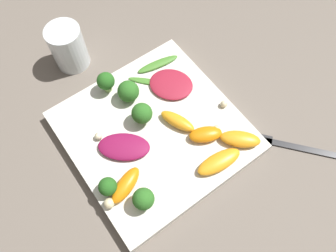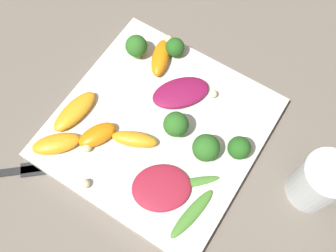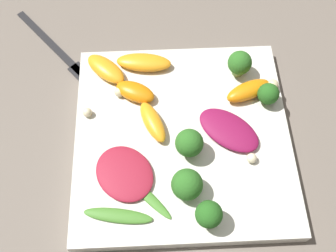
{
  "view_description": "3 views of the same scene",
  "coord_description": "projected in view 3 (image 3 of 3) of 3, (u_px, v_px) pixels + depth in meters",
  "views": [
    {
      "loc": [
        -0.13,
        -0.21,
        0.54
      ],
      "look_at": [
        0.02,
        -0.02,
        0.04
      ],
      "focal_mm": 35.0,
      "sensor_mm": 36.0,
      "label": 1
    },
    {
      "loc": [
        0.19,
        0.14,
        0.55
      ],
      "look_at": [
        0.0,
        0.02,
        0.05
      ],
      "focal_mm": 42.0,
      "sensor_mm": 36.0,
      "label": 2
    },
    {
      "loc": [
        0.03,
        0.24,
        0.49
      ],
      "look_at": [
        0.02,
        -0.0,
        0.04
      ],
      "focal_mm": 42.0,
      "sensor_mm": 36.0,
      "label": 3
    }
  ],
  "objects": [
    {
      "name": "ground_plane",
      "position": [
        182.0,
        141.0,
        0.55
      ],
      "size": [
        2.4,
        2.4,
        0.0
      ],
      "primitive_type": "plane",
      "color": "#6B6056"
    },
    {
      "name": "broccoli_floret_4",
      "position": [
        240.0,
        63.0,
        0.55
      ],
      "size": [
        0.03,
        0.03,
        0.04
      ],
      "color": "#7A9E51",
      "rests_on": "plate"
    },
    {
      "name": "macadamia_nut_3",
      "position": [
        273.0,
        85.0,
        0.55
      ],
      "size": [
        0.02,
        0.02,
        0.02
      ],
      "color": "beige",
      "rests_on": "plate"
    },
    {
      "name": "broccoli_floret_3",
      "position": [
        209.0,
        215.0,
        0.45
      ],
      "size": [
        0.03,
        0.03,
        0.04
      ],
      "color": "#7A9E51",
      "rests_on": "plate"
    },
    {
      "name": "macadamia_nut_2",
      "position": [
        252.0,
        158.0,
        0.5
      ],
      "size": [
        0.01,
        0.01,
        0.01
      ],
      "color": "beige",
      "rests_on": "plate"
    },
    {
      "name": "orange_segment_0",
      "position": [
        248.0,
        91.0,
        0.55
      ],
      "size": [
        0.07,
        0.05,
        0.02
      ],
      "color": "orange",
      "rests_on": "plate"
    },
    {
      "name": "broccoli_floret_2",
      "position": [
        268.0,
        94.0,
        0.54
      ],
      "size": [
        0.03,
        0.03,
        0.03
      ],
      "color": "#84AD5B",
      "rests_on": "plate"
    },
    {
      "name": "orange_segment_2",
      "position": [
        153.0,
        122.0,
        0.53
      ],
      "size": [
        0.05,
        0.07,
        0.02
      ],
      "color": "orange",
      "rests_on": "plate"
    },
    {
      "name": "orange_segment_4",
      "position": [
        144.0,
        62.0,
        0.57
      ],
      "size": [
        0.08,
        0.04,
        0.02
      ],
      "color": "orange",
      "rests_on": "plate"
    },
    {
      "name": "radicchio_leaf_1",
      "position": [
        229.0,
        132.0,
        0.52
      ],
      "size": [
        0.1,
        0.09,
        0.01
      ],
      "color": "maroon",
      "rests_on": "plate"
    },
    {
      "name": "broccoli_floret_1",
      "position": [
        189.0,
        185.0,
        0.47
      ],
      "size": [
        0.04,
        0.04,
        0.04
      ],
      "color": "#7A9E51",
      "rests_on": "plate"
    },
    {
      "name": "orange_segment_1",
      "position": [
        135.0,
        92.0,
        0.55
      ],
      "size": [
        0.06,
        0.05,
        0.02
      ],
      "color": "orange",
      "rests_on": "plate"
    },
    {
      "name": "fork",
      "position": [
        61.0,
        53.0,
        0.62
      ],
      "size": [
        0.14,
        0.15,
        0.01
      ],
      "color": "#262628",
      "rests_on": "ground_plane"
    },
    {
      "name": "macadamia_nut_0",
      "position": [
        119.0,
        92.0,
        0.55
      ],
      "size": [
        0.01,
        0.01,
        0.01
      ],
      "color": "beige",
      "rests_on": "plate"
    },
    {
      "name": "broccoli_floret_0",
      "position": [
        189.0,
        143.0,
        0.49
      ],
      "size": [
        0.04,
        0.04,
        0.04
      ],
      "color": "#7A9E51",
      "rests_on": "plate"
    },
    {
      "name": "macadamia_nut_1",
      "position": [
        87.0,
        112.0,
        0.54
      ],
      "size": [
        0.01,
        0.01,
        0.01
      ],
      "color": "beige",
      "rests_on": "plate"
    },
    {
      "name": "radicchio_leaf_0",
      "position": [
        125.0,
        173.0,
        0.5
      ],
      "size": [
        0.1,
        0.11,
        0.01
      ],
      "color": "maroon",
      "rests_on": "plate"
    },
    {
      "name": "orange_segment_3",
      "position": [
        106.0,
        69.0,
        0.57
      ],
      "size": [
        0.07,
        0.07,
        0.02
      ],
      "color": "orange",
      "rests_on": "plate"
    },
    {
      "name": "arugula_sprig_1",
      "position": [
        118.0,
        216.0,
        0.47
      ],
      "size": [
        0.09,
        0.03,
        0.01
      ],
      "color": "#47842D",
      "rests_on": "plate"
    },
    {
      "name": "arugula_sprig_0",
      "position": [
        147.0,
        196.0,
        0.48
      ],
      "size": [
        0.07,
        0.07,
        0.0
      ],
      "color": "#47842D",
      "rests_on": "plate"
    },
    {
      "name": "plate",
      "position": [
        182.0,
        138.0,
        0.54
      ],
      "size": [
        0.29,
        0.29,
        0.02
      ],
      "color": "silver",
      "rests_on": "ground_plane"
    }
  ]
}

